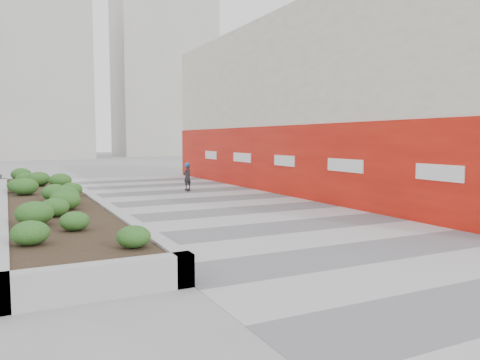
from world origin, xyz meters
The scene contains 8 objects.
ground centered at (0.00, 0.00, 0.00)m, with size 160.00×160.00×0.00m, color gray.
walkway centered at (0.00, 3.00, 0.01)m, with size 8.00×36.00×0.01m, color #A8A8AD.
building centered at (6.98, 8.98, 3.98)m, with size 6.04×24.08×8.00m.
planter centered at (-5.50, 7.00, 0.42)m, with size 3.00×18.00×0.90m.
distant_bldg_north_l centered at (-5.00, 55.00, 10.00)m, with size 16.00×12.00×20.00m, color #ADAAA3.
distant_bldg_north_r centered at (15.00, 60.00, 12.00)m, with size 14.00×10.00×24.00m, color #ADAAA3.
manhole_cover centered at (0.50, 3.00, 0.00)m, with size 0.44×0.44×0.01m, color #595654.
skateboarder centered at (0.84, 11.54, 0.68)m, with size 0.51×0.75×1.33m.
Camera 1 is at (-6.68, -9.00, 2.42)m, focal length 35.00 mm.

